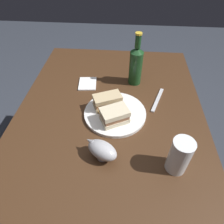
% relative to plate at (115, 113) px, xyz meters
% --- Properties ---
extents(ground_plane, '(6.00, 6.00, 0.00)m').
position_rel_plate_xyz_m(ground_plane, '(-0.03, 0.03, -0.75)').
color(ground_plane, '#333842').
extents(dining_table, '(1.26, 0.86, 0.75)m').
position_rel_plate_xyz_m(dining_table, '(-0.03, 0.03, -0.38)').
color(dining_table, '#422816').
rests_on(dining_table, ground).
extents(plate, '(0.28, 0.28, 0.01)m').
position_rel_plate_xyz_m(plate, '(0.00, 0.00, 0.00)').
color(plate, white).
rests_on(plate, dining_table).
extents(sandwich_half_left, '(0.11, 0.14, 0.06)m').
position_rel_plate_xyz_m(sandwich_half_left, '(0.04, 0.04, 0.04)').
color(sandwich_half_left, '#CCB284').
rests_on(sandwich_half_left, plate).
extents(sandwich_half_right, '(0.12, 0.14, 0.06)m').
position_rel_plate_xyz_m(sandwich_half_right, '(-0.05, -0.00, 0.04)').
color(sandwich_half_right, beige).
rests_on(sandwich_half_right, plate).
extents(potato_wedge_front, '(0.04, 0.05, 0.01)m').
position_rel_plate_xyz_m(potato_wedge_front, '(-0.02, 0.05, 0.01)').
color(potato_wedge_front, gold).
rests_on(potato_wedge_front, plate).
extents(potato_wedge_middle, '(0.04, 0.05, 0.02)m').
position_rel_plate_xyz_m(potato_wedge_middle, '(-0.07, 0.03, 0.02)').
color(potato_wedge_middle, '#AD702D').
rests_on(potato_wedge_middle, plate).
extents(potato_wedge_back, '(0.06, 0.04, 0.02)m').
position_rel_plate_xyz_m(potato_wedge_back, '(-0.04, 0.02, 0.02)').
color(potato_wedge_back, '#AD702D').
rests_on(potato_wedge_back, plate).
extents(potato_wedge_left_edge, '(0.05, 0.05, 0.02)m').
position_rel_plate_xyz_m(potato_wedge_left_edge, '(0.01, 0.03, 0.02)').
color(potato_wedge_left_edge, '#B77F33').
rests_on(potato_wedge_left_edge, plate).
extents(potato_wedge_right_edge, '(0.04, 0.04, 0.02)m').
position_rel_plate_xyz_m(potato_wedge_right_edge, '(-0.04, 0.02, 0.02)').
color(potato_wedge_right_edge, '#B77F33').
rests_on(potato_wedge_right_edge, plate).
extents(potato_wedge_stray, '(0.03, 0.04, 0.02)m').
position_rel_plate_xyz_m(potato_wedge_stray, '(0.00, 0.05, 0.02)').
color(potato_wedge_stray, gold).
rests_on(potato_wedge_stray, plate).
extents(pint_glass, '(0.07, 0.07, 0.14)m').
position_rel_plate_xyz_m(pint_glass, '(-0.25, -0.23, 0.05)').
color(pint_glass, white).
rests_on(pint_glass, dining_table).
extents(gravy_boat, '(0.12, 0.14, 0.07)m').
position_rel_plate_xyz_m(gravy_boat, '(-0.23, 0.03, 0.04)').
color(gravy_boat, '#B7B7BC').
rests_on(gravy_boat, dining_table).
extents(cider_bottle, '(0.07, 0.07, 0.27)m').
position_rel_plate_xyz_m(cider_bottle, '(0.25, -0.09, 0.10)').
color(cider_bottle, '#19421E').
rests_on(cider_bottle, dining_table).
extents(napkin, '(0.12, 0.10, 0.01)m').
position_rel_plate_xyz_m(napkin, '(0.21, 0.16, -0.00)').
color(napkin, white).
rests_on(napkin, dining_table).
extents(fork, '(0.18, 0.07, 0.01)m').
position_rel_plate_xyz_m(fork, '(0.11, -0.20, -0.00)').
color(fork, silver).
rests_on(fork, dining_table).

